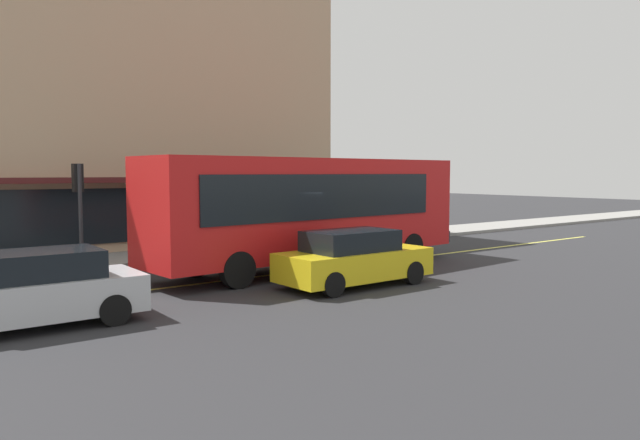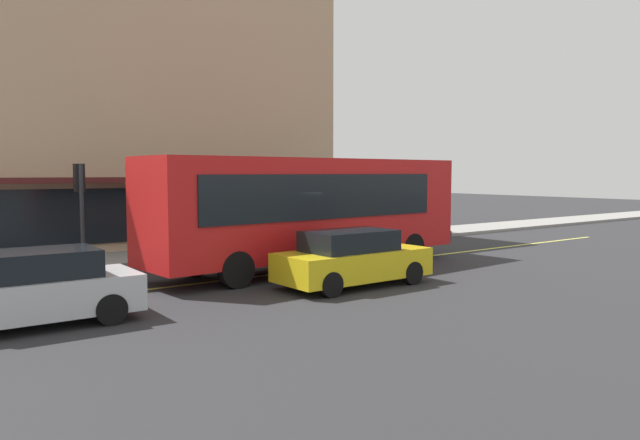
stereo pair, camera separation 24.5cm
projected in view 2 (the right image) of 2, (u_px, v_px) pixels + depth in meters
The scene contains 10 objects.
ground at pixel (265, 276), 17.83m from camera, with size 120.00×120.00×0.00m, color #28282B.
sidewalk at pixel (188, 253), 22.19m from camera, with size 80.00×2.96×0.15m, color gray.
lane_centre_stripe at pixel (265, 275), 17.83m from camera, with size 36.00×0.16×0.01m, color #D8D14C.
storefront_building at pixel (89, 96), 26.40m from camera, with size 18.80×11.56×12.90m.
bus at pixel (312, 207), 18.91m from camera, with size 11.27×3.25×3.50m.
traffic_light at pixel (80, 189), 19.05m from camera, with size 0.30×0.52×3.20m.
car_yellow at pixel (352, 259), 16.16m from camera, with size 4.31×1.89×1.52m.
car_silver at pixel (27, 290), 11.88m from camera, with size 4.32×1.91×1.52m.
pedestrian_at_corner at pixel (187, 224), 23.11m from camera, with size 0.34×0.34×1.59m.
pedestrian_by_curb at pixel (368, 214), 28.13m from camera, with size 0.34×0.34×1.66m.
Camera 2 is at (-9.16, -15.17, 3.07)m, focal length 33.59 mm.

